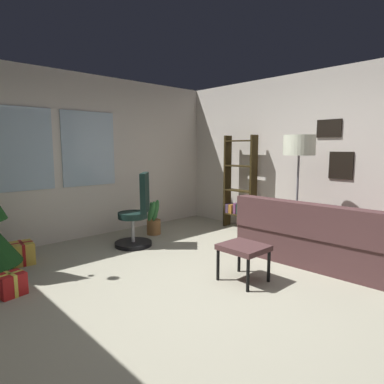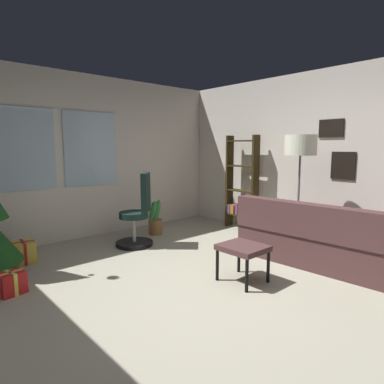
{
  "view_description": "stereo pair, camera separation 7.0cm",
  "coord_description": "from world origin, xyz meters",
  "px_view_note": "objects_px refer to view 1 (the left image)",
  "views": [
    {
      "loc": [
        -2.36,
        -2.14,
        1.5
      ],
      "look_at": [
        0.41,
        0.82,
        0.94
      ],
      "focal_mm": 30.94,
      "sensor_mm": 36.0,
      "label": 1
    },
    {
      "loc": [
        -2.31,
        -2.19,
        1.5
      ],
      "look_at": [
        0.41,
        0.82,
        0.94
      ],
      "focal_mm": 30.94,
      "sensor_mm": 36.0,
      "label": 2
    }
  ],
  "objects_px": {
    "footstool": "(244,250)",
    "gift_box_gold": "(22,253)",
    "potted_plant": "(154,220)",
    "gift_box_red": "(11,284)",
    "office_chair": "(137,218)",
    "bookshelf": "(239,189)",
    "floor_lamp": "(299,151)",
    "couch": "(330,240)"
  },
  "relations": [
    {
      "from": "couch",
      "to": "bookshelf",
      "type": "bearing_deg",
      "value": 74.95
    },
    {
      "from": "footstool",
      "to": "bookshelf",
      "type": "bearing_deg",
      "value": 39.98
    },
    {
      "from": "bookshelf",
      "to": "gift_box_red",
      "type": "bearing_deg",
      "value": -177.01
    },
    {
      "from": "footstool",
      "to": "floor_lamp",
      "type": "relative_size",
      "value": 0.29
    },
    {
      "from": "office_chair",
      "to": "potted_plant",
      "type": "distance_m",
      "value": 0.71
    },
    {
      "from": "couch",
      "to": "floor_lamp",
      "type": "height_order",
      "value": "floor_lamp"
    },
    {
      "from": "couch",
      "to": "footstool",
      "type": "distance_m",
      "value": 1.42
    },
    {
      "from": "couch",
      "to": "gift_box_red",
      "type": "xyz_separation_m",
      "value": [
        -3.37,
        1.74,
        -0.17
      ]
    },
    {
      "from": "footstool",
      "to": "gift_box_red",
      "type": "bearing_deg",
      "value": 145.48
    },
    {
      "from": "gift_box_red",
      "to": "bookshelf",
      "type": "relative_size",
      "value": 0.16
    },
    {
      "from": "couch",
      "to": "gift_box_gold",
      "type": "height_order",
      "value": "couch"
    },
    {
      "from": "bookshelf",
      "to": "office_chair",
      "type": "bearing_deg",
      "value": 170.02
    },
    {
      "from": "bookshelf",
      "to": "gift_box_gold",
      "type": "bearing_deg",
      "value": 168.5
    },
    {
      "from": "gift_box_gold",
      "to": "potted_plant",
      "type": "height_order",
      "value": "potted_plant"
    },
    {
      "from": "office_chair",
      "to": "floor_lamp",
      "type": "height_order",
      "value": "floor_lamp"
    },
    {
      "from": "bookshelf",
      "to": "couch",
      "type": "bearing_deg",
      "value": -105.05
    },
    {
      "from": "gift_box_red",
      "to": "office_chair",
      "type": "relative_size",
      "value": 0.25
    },
    {
      "from": "gift_box_gold",
      "to": "potted_plant",
      "type": "bearing_deg",
      "value": -0.18
    },
    {
      "from": "footstool",
      "to": "office_chair",
      "type": "height_order",
      "value": "office_chair"
    },
    {
      "from": "gift_box_gold",
      "to": "couch",
      "type": "bearing_deg",
      "value": -41.5
    },
    {
      "from": "bookshelf",
      "to": "potted_plant",
      "type": "relative_size",
      "value": 2.73
    },
    {
      "from": "gift_box_gold",
      "to": "bookshelf",
      "type": "xyz_separation_m",
      "value": [
        3.53,
        -0.72,
        0.6
      ]
    },
    {
      "from": "potted_plant",
      "to": "floor_lamp",
      "type": "bearing_deg",
      "value": -65.77
    },
    {
      "from": "footstool",
      "to": "office_chair",
      "type": "xyz_separation_m",
      "value": [
        -0.11,
        1.94,
        0.08
      ]
    },
    {
      "from": "couch",
      "to": "bookshelf",
      "type": "height_order",
      "value": "bookshelf"
    },
    {
      "from": "gift_box_red",
      "to": "bookshelf",
      "type": "xyz_separation_m",
      "value": [
        3.9,
        0.2,
        0.63
      ]
    },
    {
      "from": "footstool",
      "to": "gift_box_red",
      "type": "relative_size",
      "value": 1.71
    },
    {
      "from": "floor_lamp",
      "to": "office_chair",
      "type": "bearing_deg",
      "value": 130.95
    },
    {
      "from": "gift_box_gold",
      "to": "potted_plant",
      "type": "xyz_separation_m",
      "value": [
        2.1,
        -0.01,
        0.11
      ]
    },
    {
      "from": "gift_box_red",
      "to": "floor_lamp",
      "type": "bearing_deg",
      "value": -19.49
    },
    {
      "from": "office_chair",
      "to": "gift_box_red",
      "type": "bearing_deg",
      "value": -163.63
    },
    {
      "from": "footstool",
      "to": "floor_lamp",
      "type": "bearing_deg",
      "value": 6.73
    },
    {
      "from": "couch",
      "to": "footstool",
      "type": "height_order",
      "value": "couch"
    },
    {
      "from": "footstool",
      "to": "gift_box_gold",
      "type": "xyz_separation_m",
      "value": [
        -1.64,
        2.3,
        -0.22
      ]
    },
    {
      "from": "gift_box_red",
      "to": "office_chair",
      "type": "height_order",
      "value": "office_chair"
    },
    {
      "from": "couch",
      "to": "potted_plant",
      "type": "bearing_deg",
      "value": 108.81
    },
    {
      "from": "bookshelf",
      "to": "footstool",
      "type": "bearing_deg",
      "value": -140.02
    },
    {
      "from": "office_chair",
      "to": "floor_lamp",
      "type": "distance_m",
      "value": 2.55
    },
    {
      "from": "bookshelf",
      "to": "potted_plant",
      "type": "bearing_deg",
      "value": 153.48
    },
    {
      "from": "couch",
      "to": "gift_box_red",
      "type": "relative_size",
      "value": 7.02
    },
    {
      "from": "gift_box_red",
      "to": "floor_lamp",
      "type": "xyz_separation_m",
      "value": [
        3.43,
        -1.21,
        1.33
      ]
    },
    {
      "from": "gift_box_gold",
      "to": "potted_plant",
      "type": "distance_m",
      "value": 2.1
    }
  ]
}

